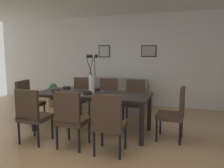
# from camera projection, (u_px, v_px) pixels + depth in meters

# --- Properties ---
(ground_plane) EXTENTS (9.00, 9.00, 0.00)m
(ground_plane) POSITION_uv_depth(u_px,v_px,m) (76.00, 145.00, 3.58)
(ground_plane) COLOR tan
(back_wall_panel) EXTENTS (9.00, 0.10, 2.60)m
(back_wall_panel) POSITION_uv_depth(u_px,v_px,m) (127.00, 60.00, 6.45)
(back_wall_panel) COLOR silver
(back_wall_panel) RESTS_ON ground
(dining_table) EXTENTS (2.20, 0.90, 0.74)m
(dining_table) POSITION_uv_depth(u_px,v_px,m) (92.00, 97.00, 4.18)
(dining_table) COLOR black
(dining_table) RESTS_ON ground
(dining_chair_near_left) EXTENTS (0.44, 0.44, 0.92)m
(dining_chair_near_left) POSITION_uv_depth(u_px,v_px,m) (32.00, 113.00, 3.60)
(dining_chair_near_left) COLOR #3D2D23
(dining_chair_near_left) RESTS_ON ground
(dining_chair_near_right) EXTENTS (0.47, 0.47, 0.92)m
(dining_chair_near_right) POSITION_uv_depth(u_px,v_px,m) (80.00, 95.00, 5.20)
(dining_chair_near_right) COLOR #3D2D23
(dining_chair_near_right) RESTS_ON ground
(dining_chair_far_left) EXTENTS (0.45, 0.45, 0.92)m
(dining_chair_far_left) POSITION_uv_depth(u_px,v_px,m) (71.00, 117.00, 3.41)
(dining_chair_far_left) COLOR #3D2D23
(dining_chair_far_left) RESTS_ON ground
(dining_chair_far_right) EXTENTS (0.46, 0.46, 0.92)m
(dining_chair_far_right) POSITION_uv_depth(u_px,v_px,m) (107.00, 97.00, 5.01)
(dining_chair_far_right) COLOR #3D2D23
(dining_chair_far_right) RESTS_ON ground
(dining_chair_mid_left) EXTENTS (0.47, 0.47, 0.92)m
(dining_chair_mid_left) POSITION_uv_depth(u_px,v_px,m) (109.00, 121.00, 3.18)
(dining_chair_mid_left) COLOR #3D2D23
(dining_chair_mid_left) RESTS_ON ground
(dining_chair_mid_right) EXTENTS (0.46, 0.46, 0.92)m
(dining_chair_mid_right) POSITION_uv_depth(u_px,v_px,m) (134.00, 99.00, 4.79)
(dining_chair_mid_right) COLOR #3D2D23
(dining_chair_mid_right) RESTS_ON ground
(dining_chair_head_west) EXTENTS (0.47, 0.47, 0.92)m
(dining_chair_head_west) POSITION_uv_depth(u_px,v_px,m) (28.00, 100.00, 4.68)
(dining_chair_head_west) COLOR #3D2D23
(dining_chair_head_west) RESTS_ON ground
(dining_chair_head_east) EXTENTS (0.46, 0.46, 0.92)m
(dining_chair_head_east) POSITION_uv_depth(u_px,v_px,m) (175.00, 111.00, 3.74)
(dining_chair_head_east) COLOR #3D2D23
(dining_chair_head_east) RESTS_ON ground
(centerpiece_vase) EXTENTS (0.21, 0.23, 0.73)m
(centerpiece_vase) POSITION_uv_depth(u_px,v_px,m) (92.00, 78.00, 4.14)
(centerpiece_vase) COLOR silver
(centerpiece_vase) RESTS_ON dining_table
(placemat_near_left) EXTENTS (0.32, 0.32, 0.01)m
(placemat_near_left) POSITION_uv_depth(u_px,v_px,m) (56.00, 93.00, 4.19)
(placemat_near_left) COLOR #4C4742
(placemat_near_left) RESTS_ON dining_table
(bowl_near_left) EXTENTS (0.17, 0.17, 0.07)m
(bowl_near_left) POSITION_uv_depth(u_px,v_px,m) (56.00, 91.00, 4.19)
(bowl_near_left) COLOR black
(bowl_near_left) RESTS_ON dining_table
(placemat_near_right) EXTENTS (0.32, 0.32, 0.01)m
(placemat_near_right) POSITION_uv_depth(u_px,v_px,m) (67.00, 90.00, 4.57)
(placemat_near_right) COLOR #4C4742
(placemat_near_right) RESTS_ON dining_table
(bowl_near_right) EXTENTS (0.17, 0.17, 0.07)m
(bowl_near_right) POSITION_uv_depth(u_px,v_px,m) (67.00, 88.00, 4.57)
(bowl_near_right) COLOR black
(bowl_near_right) RESTS_ON dining_table
(placemat_far_left) EXTENTS (0.32, 0.32, 0.01)m
(placemat_far_left) POSITION_uv_depth(u_px,v_px,m) (87.00, 95.00, 3.98)
(placemat_far_left) COLOR #4C4742
(placemat_far_left) RESTS_ON dining_table
(bowl_far_left) EXTENTS (0.17, 0.17, 0.07)m
(bowl_far_left) POSITION_uv_depth(u_px,v_px,m) (87.00, 93.00, 3.98)
(bowl_far_left) COLOR black
(bowl_far_left) RESTS_ON dining_table
(placemat_far_right) EXTENTS (0.32, 0.32, 0.01)m
(placemat_far_right) POSITION_uv_depth(u_px,v_px,m) (96.00, 91.00, 4.36)
(placemat_far_right) COLOR #4C4742
(placemat_far_right) RESTS_ON dining_table
(bowl_far_right) EXTENTS (0.17, 0.17, 0.07)m
(bowl_far_right) POSITION_uv_depth(u_px,v_px,m) (96.00, 89.00, 4.36)
(bowl_far_right) COLOR black
(bowl_far_right) RESTS_ON dining_table
(sofa) EXTENTS (1.95, 0.84, 0.80)m
(sofa) POSITION_uv_depth(u_px,v_px,m) (111.00, 98.00, 6.08)
(sofa) COLOR gray
(sofa) RESTS_ON ground
(framed_picture_left) EXTENTS (0.35, 0.03, 0.36)m
(framed_picture_left) POSITION_uv_depth(u_px,v_px,m) (104.00, 51.00, 6.57)
(framed_picture_left) COLOR black
(framed_picture_center) EXTENTS (0.42, 0.03, 0.32)m
(framed_picture_center) POSITION_uv_depth(u_px,v_px,m) (149.00, 51.00, 6.15)
(framed_picture_center) COLOR black
(potted_plant) EXTENTS (0.36, 0.36, 0.67)m
(potted_plant) POSITION_uv_depth(u_px,v_px,m) (53.00, 94.00, 6.18)
(potted_plant) COLOR brown
(potted_plant) RESTS_ON ground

